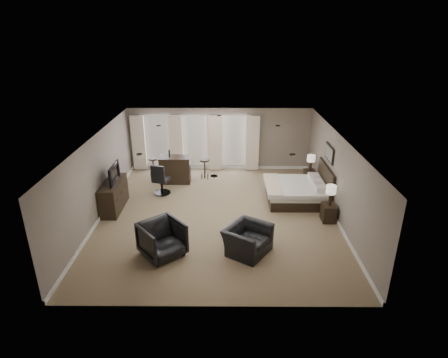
{
  "coord_description": "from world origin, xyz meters",
  "views": [
    {
      "loc": [
        0.27,
        -10.75,
        5.72
      ],
      "look_at": [
        0.2,
        0.4,
        1.1
      ],
      "focal_mm": 30.0,
      "sensor_mm": 36.0,
      "label": 1
    }
  ],
  "objects_px": {
    "dresser": "(114,195)",
    "lamp_near": "(330,195)",
    "lamp_far": "(311,163)",
    "bar_stool_right": "(205,169)",
    "armchair_far": "(162,238)",
    "desk_chair": "(161,179)",
    "armchair_near": "(248,235)",
    "bed": "(293,184)",
    "nightstand_far": "(309,177)",
    "bar_stool_left": "(153,167)",
    "bar_counter": "(175,170)",
    "tv": "(112,180)",
    "nightstand_near": "(328,213)"
  },
  "relations": [
    {
      "from": "bed",
      "to": "armchair_far",
      "type": "relative_size",
      "value": 1.92
    },
    {
      "from": "lamp_far",
      "to": "bar_stool_right",
      "type": "xyz_separation_m",
      "value": [
        -4.06,
        0.58,
        -0.47
      ]
    },
    {
      "from": "lamp_near",
      "to": "lamp_far",
      "type": "distance_m",
      "value": 2.9
    },
    {
      "from": "lamp_near",
      "to": "desk_chair",
      "type": "bearing_deg",
      "value": 160.03
    },
    {
      "from": "nightstand_far",
      "to": "armchair_near",
      "type": "distance_m",
      "value": 5.36
    },
    {
      "from": "dresser",
      "to": "lamp_near",
      "type": "bearing_deg",
      "value": -6.48
    },
    {
      "from": "lamp_near",
      "to": "lamp_far",
      "type": "bearing_deg",
      "value": 90.0
    },
    {
      "from": "lamp_far",
      "to": "desk_chair",
      "type": "xyz_separation_m",
      "value": [
        -5.54,
        -0.89,
        -0.29
      ]
    },
    {
      "from": "armchair_far",
      "to": "bar_counter",
      "type": "height_order",
      "value": "bar_counter"
    },
    {
      "from": "nightstand_near",
      "to": "bar_stool_left",
      "type": "relative_size",
      "value": 0.74
    },
    {
      "from": "bar_stool_left",
      "to": "bed",
      "type": "bearing_deg",
      "value": -23.88
    },
    {
      "from": "bar_counter",
      "to": "bed",
      "type": "bearing_deg",
      "value": -20.78
    },
    {
      "from": "lamp_near",
      "to": "dresser",
      "type": "height_order",
      "value": "lamp_near"
    },
    {
      "from": "lamp_near",
      "to": "bar_counter",
      "type": "bearing_deg",
      "value": 149.26
    },
    {
      "from": "tv",
      "to": "bed",
      "type": "bearing_deg",
      "value": -83.71
    },
    {
      "from": "bed",
      "to": "desk_chair",
      "type": "relative_size",
      "value": 1.74
    },
    {
      "from": "armchair_far",
      "to": "dresser",
      "type": "bearing_deg",
      "value": 87.16
    },
    {
      "from": "armchair_far",
      "to": "desk_chair",
      "type": "bearing_deg",
      "value": 59.67
    },
    {
      "from": "bar_counter",
      "to": "bar_stool_left",
      "type": "bearing_deg",
      "value": 144.37
    },
    {
      "from": "lamp_far",
      "to": "dresser",
      "type": "relative_size",
      "value": 0.37
    },
    {
      "from": "lamp_near",
      "to": "bar_counter",
      "type": "xyz_separation_m",
      "value": [
        -5.17,
        3.07,
        -0.35
      ]
    },
    {
      "from": "lamp_far",
      "to": "nightstand_near",
      "type": "bearing_deg",
      "value": -90.0
    },
    {
      "from": "nightstand_far",
      "to": "bar_stool_left",
      "type": "xyz_separation_m",
      "value": [
        -6.16,
        0.88,
        0.09
      ]
    },
    {
      "from": "lamp_far",
      "to": "bar_stool_right",
      "type": "relative_size",
      "value": 0.78
    },
    {
      "from": "bed",
      "to": "nightstand_far",
      "type": "relative_size",
      "value": 3.61
    },
    {
      "from": "bed",
      "to": "armchair_far",
      "type": "bearing_deg",
      "value": -139.81
    },
    {
      "from": "lamp_far",
      "to": "tv",
      "type": "bearing_deg",
      "value": -163.01
    },
    {
      "from": "bed",
      "to": "nightstand_near",
      "type": "height_order",
      "value": "bed"
    },
    {
      "from": "armchair_far",
      "to": "desk_chair",
      "type": "relative_size",
      "value": 0.9
    },
    {
      "from": "lamp_near",
      "to": "armchair_far",
      "type": "height_order",
      "value": "lamp_near"
    },
    {
      "from": "desk_chair",
      "to": "armchair_near",
      "type": "bearing_deg",
      "value": 144.28
    },
    {
      "from": "lamp_near",
      "to": "bar_stool_right",
      "type": "height_order",
      "value": "lamp_near"
    },
    {
      "from": "tv",
      "to": "nightstand_near",
      "type": "bearing_deg",
      "value": -96.48
    },
    {
      "from": "armchair_far",
      "to": "desk_chair",
      "type": "xyz_separation_m",
      "value": [
        -0.65,
        3.94,
        0.06
      ]
    },
    {
      "from": "lamp_far",
      "to": "armchair_far",
      "type": "height_order",
      "value": "lamp_far"
    },
    {
      "from": "lamp_near",
      "to": "bar_stool_right",
      "type": "relative_size",
      "value": 0.81
    },
    {
      "from": "armchair_far",
      "to": "bed",
      "type": "bearing_deg",
      "value": 0.47
    },
    {
      "from": "lamp_far",
      "to": "armchair_far",
      "type": "relative_size",
      "value": 0.59
    },
    {
      "from": "bed",
      "to": "nightstand_far",
      "type": "height_order",
      "value": "bed"
    },
    {
      "from": "dresser",
      "to": "desk_chair",
      "type": "xyz_separation_m",
      "value": [
        1.38,
        1.23,
        0.1
      ]
    },
    {
      "from": "dresser",
      "to": "bar_stool_right",
      "type": "distance_m",
      "value": 3.94
    },
    {
      "from": "tv",
      "to": "bar_stool_right",
      "type": "height_order",
      "value": "tv"
    },
    {
      "from": "bar_stool_right",
      "to": "dresser",
      "type": "bearing_deg",
      "value": -136.72
    },
    {
      "from": "tv",
      "to": "bar_counter",
      "type": "distance_m",
      "value": 2.93
    },
    {
      "from": "nightstand_far",
      "to": "armchair_far",
      "type": "bearing_deg",
      "value": -135.35
    },
    {
      "from": "armchair_far",
      "to": "desk_chair",
      "type": "height_order",
      "value": "desk_chair"
    },
    {
      "from": "bar_stool_right",
      "to": "armchair_near",
      "type": "bearing_deg",
      "value": -74.76
    },
    {
      "from": "nightstand_near",
      "to": "dresser",
      "type": "height_order",
      "value": "dresser"
    },
    {
      "from": "nightstand_near",
      "to": "bar_stool_left",
      "type": "height_order",
      "value": "bar_stool_left"
    },
    {
      "from": "armchair_near",
      "to": "bar_stool_right",
      "type": "bearing_deg",
      "value": 49.11
    }
  ]
}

